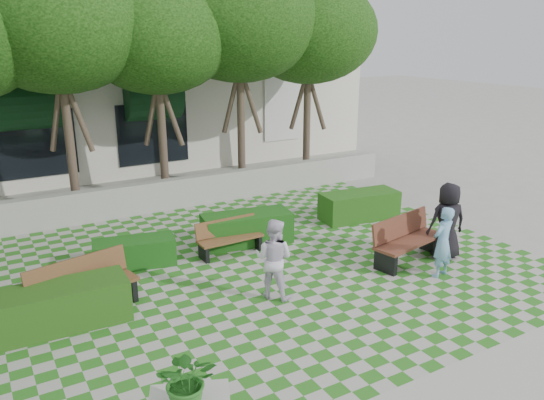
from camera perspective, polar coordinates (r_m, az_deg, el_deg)
ground at (r=11.26m, az=1.64°, el=-9.18°), size 90.00×90.00×0.00m
lawn at (r=12.04m, az=-0.88°, el=-7.32°), size 12.00×12.00×0.00m
retaining_wall at (r=16.35m, az=-9.81°, el=0.80°), size 15.00×0.36×0.90m
bench_east at (r=12.63m, az=14.33°, el=-4.19°), size 2.10×1.06×1.06m
bench_mid at (r=12.72m, az=-4.62°, el=-4.05°), size 1.60×0.58×0.83m
bench_west at (r=10.67m, az=-19.64°, el=-8.87°), size 2.06×1.10×1.03m
hedge_east at (r=15.27m, az=9.37°, el=-0.60°), size 2.32×1.14×0.78m
hedge_midright at (r=13.33m, az=-2.72°, el=-3.06°), size 2.32×1.22×0.77m
hedge_midleft at (r=12.46m, az=-14.56°, el=-5.49°), size 1.90×1.06×0.63m
hedge_west at (r=10.37m, az=-21.42°, el=-10.52°), size 2.25×0.96×0.78m
person_blue at (r=11.94m, az=17.88°, el=-4.33°), size 0.63×0.48×1.58m
person_dark at (r=12.93m, az=18.34°, el=-2.16°), size 1.02×0.83×1.81m
person_white at (r=10.49m, az=0.18°, el=-6.32°), size 0.98×1.01×1.64m
tree_row at (r=14.93m, az=-17.43°, el=17.16°), size 17.70×13.40×7.41m
building at (r=23.63m, az=-14.76°, el=10.65°), size 18.00×8.92×5.15m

